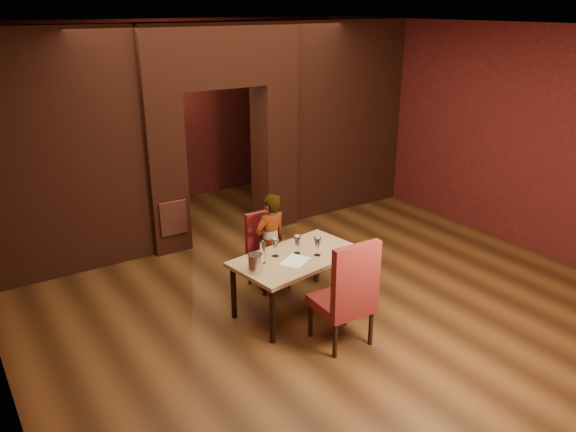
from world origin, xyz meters
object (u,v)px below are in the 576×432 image
(water_bottle, at_px, (263,252))
(potted_plant, at_px, (308,258))
(chair_far, at_px, (269,252))
(wine_glass_b, at_px, (297,245))
(wine_bucket, at_px, (255,263))
(wine_glass_c, at_px, (317,246))
(person_seated, at_px, (270,242))
(wine_glass_a, at_px, (275,248))
(chair_near, at_px, (342,290))
(dining_table, at_px, (297,283))

(water_bottle, bearing_deg, potted_plant, 30.69)
(chair_far, distance_m, wine_glass_b, 0.71)
(wine_glass_b, distance_m, wine_bucket, 0.66)
(wine_glass_b, relative_size, wine_glass_c, 0.98)
(wine_glass_c, height_order, water_bottle, water_bottle)
(person_seated, relative_size, wine_glass_a, 5.78)
(water_bottle, distance_m, potted_plant, 1.40)
(wine_glass_b, height_order, wine_bucket, wine_glass_b)
(wine_glass_a, bearing_deg, chair_far, 65.77)
(chair_near, distance_m, wine_glass_c, 0.74)
(wine_glass_b, height_order, potted_plant, wine_glass_b)
(chair_far, distance_m, person_seated, 0.16)
(chair_far, bearing_deg, wine_glass_b, -88.72)
(person_seated, relative_size, water_bottle, 4.66)
(chair_near, bearing_deg, water_bottle, -59.89)
(dining_table, distance_m, potted_plant, 0.97)
(wine_glass_c, height_order, potted_plant, wine_glass_c)
(chair_far, bearing_deg, wine_glass_a, -113.51)
(wine_glass_b, relative_size, wine_bucket, 1.09)
(dining_table, bearing_deg, chair_near, -97.38)
(chair_near, relative_size, wine_glass_c, 5.40)
(person_seated, xyz_separation_m, wine_glass_c, (0.18, -0.74, 0.17))
(person_seated, height_order, wine_glass_b, person_seated)
(wine_glass_b, bearing_deg, water_bottle, 179.61)
(chair_near, bearing_deg, wine_bucket, -46.44)
(chair_far, distance_m, wine_glass_c, 0.88)
(wine_glass_c, bearing_deg, water_bottle, 164.42)
(dining_table, height_order, person_seated, person_seated)
(chair_near, xyz_separation_m, wine_glass_a, (-0.23, 0.93, 0.20))
(wine_glass_a, relative_size, wine_glass_b, 1.00)
(wine_glass_b, bearing_deg, wine_bucket, -167.97)
(dining_table, distance_m, chair_near, 0.85)
(dining_table, distance_m, wine_glass_c, 0.52)
(chair_far, relative_size, wine_glass_b, 4.39)
(chair_near, height_order, wine_glass_c, chair_near)
(chair_far, xyz_separation_m, person_seated, (-0.01, -0.06, 0.15))
(wine_glass_c, bearing_deg, chair_far, 101.95)
(wine_glass_a, distance_m, potted_plant, 1.20)
(chair_near, relative_size, wine_glass_b, 5.49)
(wine_bucket, distance_m, potted_plant, 1.60)
(wine_glass_c, relative_size, potted_plant, 0.50)
(chair_far, distance_m, potted_plant, 0.68)
(water_bottle, bearing_deg, wine_glass_c, -15.58)
(chair_near, distance_m, wine_bucket, 0.97)
(chair_near, height_order, wine_bucket, chair_near)
(wine_glass_a, height_order, potted_plant, wine_glass_a)
(wine_glass_b, xyz_separation_m, potted_plant, (0.62, 0.65, -0.59))
(chair_far, height_order, chair_near, chair_near)
(wine_glass_a, distance_m, wine_glass_b, 0.27)
(chair_near, height_order, water_bottle, chair_near)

